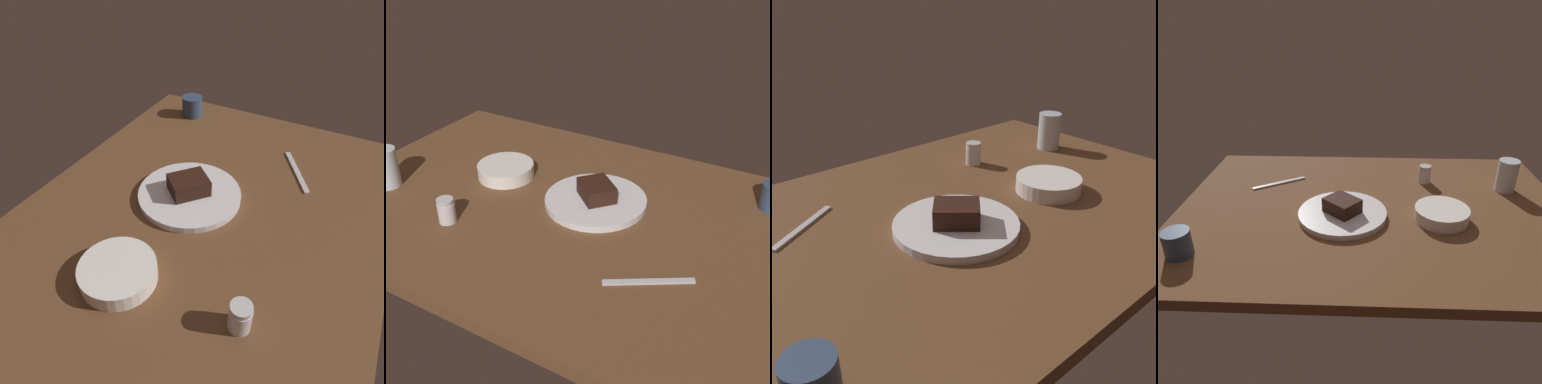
% 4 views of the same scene
% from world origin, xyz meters
% --- Properties ---
extents(dining_table, '(1.20, 0.84, 0.03)m').
position_xyz_m(dining_table, '(0.00, 0.00, 0.01)').
color(dining_table, brown).
rests_on(dining_table, ground).
extents(dessert_plate, '(0.26, 0.26, 0.02)m').
position_xyz_m(dessert_plate, '(0.09, 0.06, 0.04)').
color(dessert_plate, silver).
rests_on(dessert_plate, dining_table).
extents(chocolate_cake_slice, '(0.12, 0.12, 0.04)m').
position_xyz_m(chocolate_cake_slice, '(0.09, 0.06, 0.07)').
color(chocolate_cake_slice, black).
rests_on(chocolate_cake_slice, dessert_plate).
extents(salt_shaker, '(0.04, 0.04, 0.06)m').
position_xyz_m(salt_shaker, '(-0.19, -0.19, 0.06)').
color(salt_shaker, silver).
rests_on(salt_shaker, dining_table).
extents(water_glass, '(0.07, 0.07, 0.11)m').
position_xyz_m(water_glass, '(-0.45, -0.14, 0.08)').
color(water_glass, silver).
rests_on(water_glass, dining_table).
extents(side_bowl, '(0.16, 0.16, 0.04)m').
position_xyz_m(side_bowl, '(-0.20, 0.06, 0.05)').
color(side_bowl, white).
rests_on(side_bowl, dining_table).
extents(coffee_cup, '(0.07, 0.07, 0.07)m').
position_xyz_m(coffee_cup, '(0.49, 0.26, 0.06)').
color(coffee_cup, '#334766').
rests_on(coffee_cup, dining_table).
extents(butter_knife, '(0.17, 0.11, 0.01)m').
position_xyz_m(butter_knife, '(0.32, -0.16, 0.03)').
color(butter_knife, silver).
rests_on(butter_knife, dining_table).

